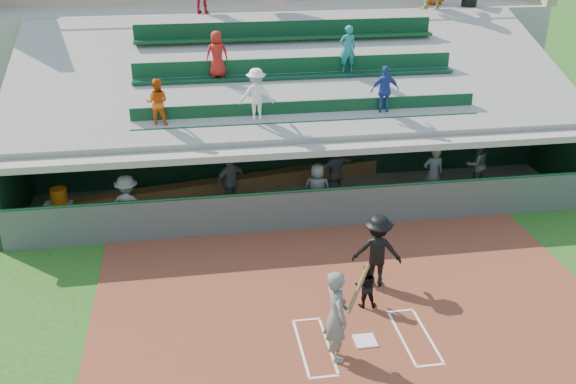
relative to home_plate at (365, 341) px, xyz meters
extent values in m
plane|color=#214F16|center=(0.00, 0.00, -0.04)|extent=(100.00, 100.00, 0.00)
cube|color=brown|center=(0.00, 0.50, -0.03)|extent=(11.00, 9.00, 0.02)
cube|color=silver|center=(0.00, 0.00, 0.00)|extent=(0.43, 0.43, 0.03)
cube|color=white|center=(-0.75, 0.00, -0.01)|extent=(0.05, 1.80, 0.01)
cube|color=white|center=(0.75, 0.00, -0.01)|extent=(0.05, 1.80, 0.01)
cube|color=white|center=(-1.30, 0.00, -0.01)|extent=(0.05, 1.80, 0.01)
cube|color=white|center=(1.30, 0.00, -0.01)|extent=(0.05, 1.80, 0.01)
cube|color=white|center=(-1.02, 0.90, -0.01)|extent=(0.60, 0.05, 0.01)
cube|color=white|center=(1.02, 0.90, -0.01)|extent=(0.60, 0.05, 0.01)
cube|color=white|center=(-1.02, -0.90, -0.01)|extent=(0.60, 0.05, 0.01)
cube|color=white|center=(1.02, -0.90, -0.01)|extent=(0.60, 0.05, 0.01)
cube|color=gray|center=(0.00, 6.75, -0.02)|extent=(16.00, 3.50, 0.04)
cube|color=#99958B|center=(0.00, 13.50, 2.26)|extent=(20.00, 3.00, 4.60)
cube|color=#505550|center=(0.00, 5.00, 0.52)|extent=(16.00, 0.06, 1.10)
cylinder|color=#164525|center=(0.00, 5.00, 1.09)|extent=(16.00, 0.08, 0.08)
cube|color=black|center=(0.00, 8.50, 1.07)|extent=(16.00, 0.25, 2.20)
cube|color=black|center=(-8.00, 6.75, 1.07)|extent=(0.25, 3.50, 2.20)
cube|color=black|center=(8.00, 6.75, 1.07)|extent=(0.25, 3.50, 2.20)
cube|color=gray|center=(0.00, 6.75, 2.17)|extent=(16.40, 3.90, 0.18)
cube|color=gray|center=(0.00, 10.25, 1.12)|extent=(16.40, 3.50, 2.30)
cube|color=gray|center=(0.00, 11.90, 2.26)|extent=(16.40, 0.30, 4.60)
cube|color=gray|center=(0.00, 8.60, 3.42)|extent=(16.40, 6.51, 2.37)
cube|color=#0C351F|center=(0.00, 6.20, 2.62)|extent=(9.40, 0.42, 0.08)
cube|color=#0C341D|center=(0.00, 6.40, 2.88)|extent=(9.40, 0.06, 0.45)
cube|color=#0B3420|center=(0.00, 8.10, 3.37)|extent=(9.40, 0.42, 0.08)
cube|color=#0D3C20|center=(0.00, 8.30, 3.62)|extent=(9.40, 0.06, 0.45)
cube|color=#0C381A|center=(0.00, 10.00, 4.12)|extent=(9.40, 0.42, 0.08)
cube|color=#0C341C|center=(0.00, 10.20, 4.38)|extent=(9.40, 0.06, 0.45)
imported|color=#D6560C|center=(-3.97, 6.30, 3.27)|extent=(0.67, 0.56, 1.23)
imported|color=white|center=(-1.39, 6.30, 3.36)|extent=(0.92, 0.54, 1.41)
imported|color=#253D97|center=(2.11, 6.30, 3.33)|extent=(0.79, 0.33, 1.34)
imported|color=#AE1913|center=(-2.28, 8.20, 4.06)|extent=(0.69, 0.50, 1.30)
imported|color=#1B7B7B|center=(1.51, 8.20, 4.08)|extent=(0.53, 0.38, 1.36)
imported|color=#595C57|center=(-0.70, -0.35, 0.92)|extent=(0.54, 0.74, 1.88)
cylinder|color=brown|center=(-0.35, -0.50, 1.57)|extent=(0.56, 0.54, 0.75)
sphere|color=#956036|center=(-0.57, -0.35, 1.22)|extent=(0.10, 0.10, 0.10)
imported|color=black|center=(0.32, 1.21, 0.49)|extent=(0.55, 0.46, 1.01)
imported|color=black|center=(0.79, 2.04, 0.85)|extent=(1.24, 0.91, 1.73)
cube|color=olive|center=(0.29, 8.12, 0.23)|extent=(14.81, 3.44, 0.45)
cube|color=silver|center=(-6.81, 6.18, 0.32)|extent=(0.76, 0.60, 0.63)
cylinder|color=#D3600C|center=(-6.73, 6.21, 0.85)|extent=(0.43, 0.43, 0.43)
imported|color=#5B5D58|center=(-4.89, 5.37, 0.83)|extent=(1.18, 0.85, 1.65)
imported|color=#555752|center=(-2.15, 6.45, 0.85)|extent=(1.07, 0.84, 1.69)
imported|color=#60625C|center=(0.16, 5.67, 0.78)|extent=(0.84, 0.63, 1.54)
imported|color=#5C5F5A|center=(0.99, 7.06, 0.83)|extent=(1.57, 1.15, 1.64)
imported|color=#5A5C57|center=(3.66, 6.14, 0.84)|extent=(0.62, 0.41, 1.67)
imported|color=#5C5F5A|center=(5.27, 6.78, 0.79)|extent=(0.89, 0.77, 1.57)
camera|label=1|loc=(-3.16, -10.04, 7.93)|focal=40.00mm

